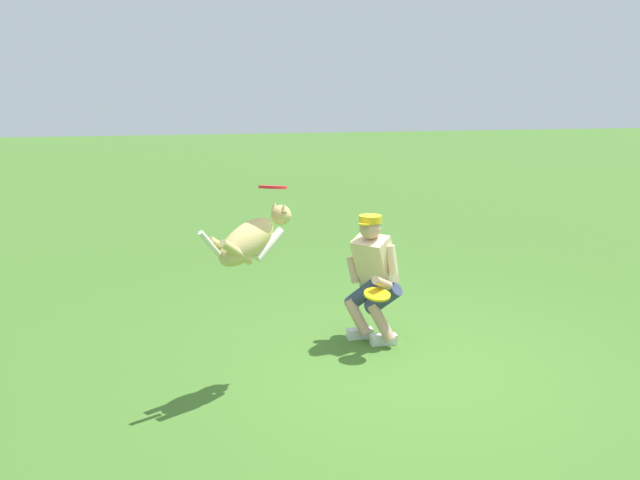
# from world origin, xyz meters

# --- Properties ---
(ground_plane) EXTENTS (60.00, 60.00, 0.00)m
(ground_plane) POSITION_xyz_m (0.00, 0.00, 0.00)
(ground_plane) COLOR #416E28
(person) EXTENTS (0.57, 0.71, 1.29)m
(person) POSITION_xyz_m (0.15, -0.71, 0.70)
(person) COLOR silver
(person) RESTS_ON ground_plane
(dog) EXTENTS (0.85, 0.64, 0.51)m
(dog) POSITION_xyz_m (1.43, 0.15, 1.30)
(dog) COLOR tan
(frisbee_flying) EXTENTS (0.30, 0.30, 0.05)m
(frisbee_flying) POSITION_xyz_m (1.24, 0.08, 1.71)
(frisbee_flying) COLOR red
(frisbee_held) EXTENTS (0.33, 0.33, 0.09)m
(frisbee_held) POSITION_xyz_m (0.21, -0.33, 0.61)
(frisbee_held) COLOR yellow
(frisbee_held) RESTS_ON person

